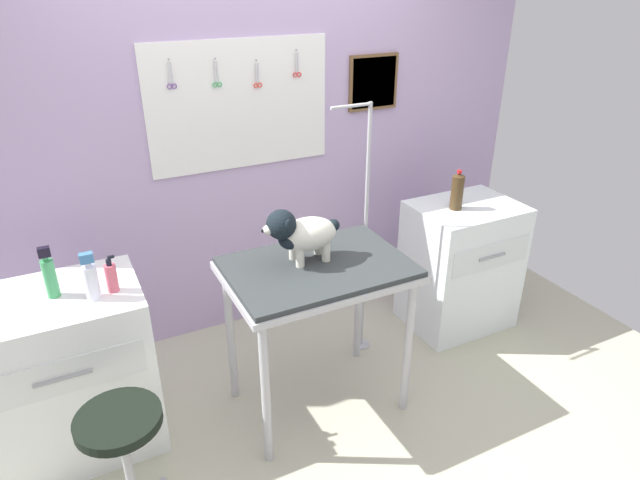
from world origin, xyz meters
The scene contains 12 objects.
ground centered at (0.00, 0.00, -0.02)m, with size 4.40×4.00×0.04m, color #B9B99D.
rear_wall_panel centered at (0.00, 1.28, 1.16)m, with size 4.00×0.09×2.30m.
grooming_table centered at (-0.06, 0.26, 0.80)m, with size 0.93×0.64×0.90m.
grooming_arm centered at (0.42, 0.61, 0.74)m, with size 0.29×0.11×1.60m.
dog centered at (-0.12, 0.33, 1.06)m, with size 0.42×0.20×0.30m.
counter_left centered at (-1.29, 0.55, 0.44)m, with size 0.80×0.58×0.88m.
cabinet_right centered at (1.17, 0.57, 0.44)m, with size 0.68×0.54×0.87m.
stool centered at (-1.12, -0.05, 0.50)m, with size 0.35×0.35×0.61m.
spray_bottle_short centered at (-1.10, 0.45, 0.98)m, with size 0.06×0.06×0.23m.
shampoo_bottle centered at (-1.26, 0.55, 0.99)m, with size 0.06×0.06×0.25m.
detangler_spray centered at (-1.01, 0.48, 0.96)m, with size 0.05×0.05×0.18m.
soda_bottle centered at (1.06, 0.56, 0.99)m, with size 0.08×0.08×0.25m.
Camera 1 is at (-1.14, -1.93, 2.23)m, focal length 31.01 mm.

